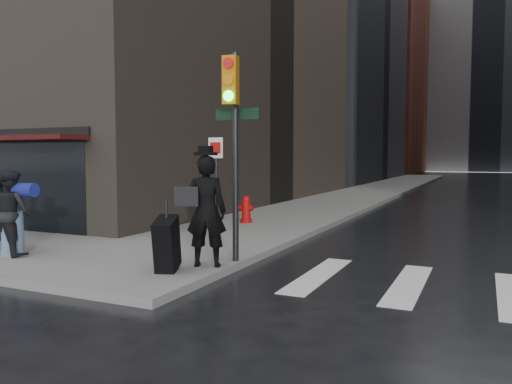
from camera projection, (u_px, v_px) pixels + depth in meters
ground at (130, 268)px, 9.71m from camera, size 140.00×140.00×0.00m
sidewalk_left at (385, 188)px, 34.16m from camera, size 4.00×50.00×0.15m
bldg_left_mid at (273, 4)px, 48.38m from camera, size 22.00×24.00×34.00m
bldg_left_far at (339, 80)px, 70.40m from camera, size 22.00×20.00×26.00m
bldg_distant at (487, 67)px, 76.75m from camera, size 40.00×12.00×32.00m
man_overcoat at (198, 216)px, 9.05m from camera, size 1.15×1.46×2.25m
man_jeans at (12, 212)px, 10.18m from camera, size 1.24×0.78×1.76m
traffic_light at (232, 128)px, 9.45m from camera, size 1.00×0.48×3.99m
fire_hydrant at (246, 211)px, 15.31m from camera, size 0.46×0.36×0.83m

